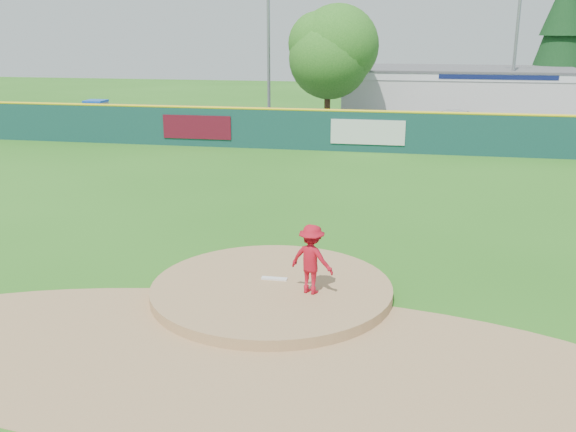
% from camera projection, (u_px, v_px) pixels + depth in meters
% --- Properties ---
extents(ground, '(120.00, 120.00, 0.00)m').
position_uv_depth(ground, '(272.00, 294.00, 14.71)').
color(ground, '#286B19').
rests_on(ground, ground).
extents(pitchers_mound, '(5.50, 5.50, 0.50)m').
position_uv_depth(pitchers_mound, '(272.00, 294.00, 14.71)').
color(pitchers_mound, '#9E774C').
rests_on(pitchers_mound, ground).
extents(pitching_rubber, '(0.60, 0.15, 0.04)m').
position_uv_depth(pitching_rubber, '(274.00, 279.00, 14.92)').
color(pitching_rubber, white).
rests_on(pitching_rubber, pitchers_mound).
extents(infield_dirt_arc, '(15.40, 15.40, 0.01)m').
position_uv_depth(infield_dirt_arc, '(238.00, 358.00, 11.88)').
color(infield_dirt_arc, '#9E774C').
rests_on(infield_dirt_arc, ground).
extents(parking_lot, '(44.00, 16.00, 0.02)m').
position_uv_depth(parking_lot, '(363.00, 125.00, 40.15)').
color(parking_lot, '#38383A').
rests_on(parking_lot, ground).
extents(pitcher, '(1.14, 0.89, 1.56)m').
position_uv_depth(pitcher, '(312.00, 259.00, 13.98)').
color(pitcher, '#AE0E1F').
rests_on(pitcher, pitchers_mound).
extents(van, '(5.16, 3.55, 1.31)m').
position_uv_depth(van, '(462.00, 122.00, 36.91)').
color(van, silver).
rests_on(van, parking_lot).
extents(pool_building_grp, '(15.20, 8.20, 3.31)m').
position_uv_depth(pool_building_grp, '(458.00, 93.00, 43.31)').
color(pool_building_grp, silver).
rests_on(pool_building_grp, ground).
extents(fence_banners, '(12.29, 0.04, 1.20)m').
position_uv_depth(fence_banners, '(280.00, 130.00, 31.93)').
color(fence_banners, '#5B0D1D').
rests_on(fence_banners, ground).
extents(playground_slide, '(1.15, 3.23, 1.78)m').
position_uv_depth(playground_slide, '(96.00, 115.00, 37.95)').
color(playground_slide, blue).
rests_on(playground_slide, ground).
extents(outfield_fence, '(40.00, 0.14, 2.07)m').
position_uv_depth(outfield_fence, '(349.00, 130.00, 31.37)').
color(outfield_fence, '#123C38').
rests_on(outfield_fence, ground).
extents(deciduous_tree, '(5.60, 5.60, 7.36)m').
position_uv_depth(deciduous_tree, '(328.00, 51.00, 37.34)').
color(deciduous_tree, '#382314').
rests_on(deciduous_tree, ground).
extents(conifer_tree, '(4.40, 4.40, 9.50)m').
position_uv_depth(conifer_tree, '(562.00, 33.00, 44.73)').
color(conifer_tree, '#382314').
rests_on(conifer_tree, ground).
extents(light_pole_left, '(1.75, 0.25, 11.00)m').
position_uv_depth(light_pole_left, '(268.00, 25.00, 39.52)').
color(light_pole_left, gray).
rests_on(light_pole_left, ground).
extents(light_pole_right, '(1.75, 0.25, 10.00)m').
position_uv_depth(light_pole_right, '(517.00, 33.00, 38.86)').
color(light_pole_right, gray).
rests_on(light_pole_right, ground).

